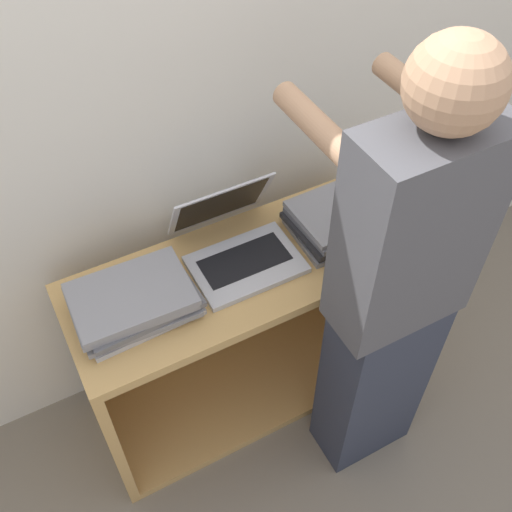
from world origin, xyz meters
TOP-DOWN VIEW (x-y plane):
  - ground_plane at (0.00, 0.00)m, footprint 12.00×12.00m
  - wall_back at (0.00, 0.57)m, footprint 8.00×0.05m
  - cart at (0.00, 0.30)m, footprint 1.22×0.47m
  - laptop_open at (0.00, 0.30)m, footprint 0.36×0.37m
  - laptop_stack_left at (-0.39, 0.23)m, footprint 0.38×0.27m
  - laptop_stack_right at (0.39, 0.24)m, footprint 0.38×0.27m
  - person at (0.30, -0.16)m, footprint 0.40×0.53m

SIDE VIEW (x-z plane):
  - ground_plane at x=0.00m, z-range 0.00..0.00m
  - cart at x=0.00m, z-range 0.00..0.78m
  - laptop_open at x=0.00m, z-range 0.71..0.95m
  - laptop_stack_left at x=-0.39m, z-range 0.78..0.88m
  - laptop_stack_right at x=0.39m, z-range 0.78..0.88m
  - person at x=0.30m, z-range 0.01..1.72m
  - wall_back at x=0.00m, z-range 0.00..2.40m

